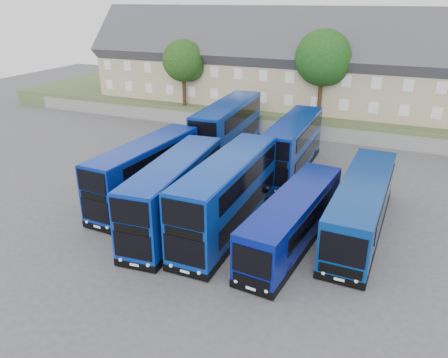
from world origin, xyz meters
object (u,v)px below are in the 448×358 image
Objects in this scene: dd_front_mid at (175,195)px; tree_mid at (324,60)px; tree_west at (185,62)px; coach_east_a at (293,221)px; dd_front_left at (146,173)px.

dd_front_mid is 1.25× the size of tree_mid.
dd_front_mid is at bearing -100.46° from tree_mid.
tree_west is 0.83× the size of tree_mid.
coach_east_a is at bearing -49.92° from tree_west.
tree_west is at bearing 135.97° from coach_east_a.
tree_west reaches higher than coach_east_a.
coach_east_a is at bearing 0.56° from dd_front_mid.
dd_front_mid is 1.50× the size of tree_west.
tree_west is (-11.55, 23.60, 4.84)m from dd_front_mid.
coach_east_a is at bearing -82.09° from tree_mid.
dd_front_mid is 26.72m from tree_west.
dd_front_left is 11.70m from coach_east_a.
tree_mid reaches higher than coach_east_a.
dd_front_mid is 0.96× the size of coach_east_a.
tree_west is 16.04m from tree_mid.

